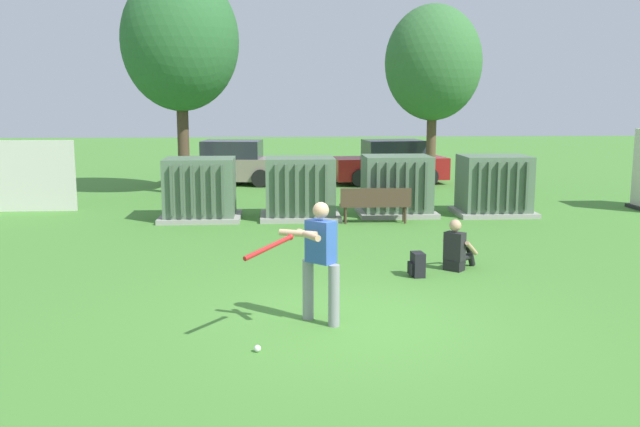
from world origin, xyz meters
TOP-DOWN VIEW (x-y plane):
  - ground_plane at (0.00, 0.00)m, footprint 96.00×96.00m
  - transformer_west at (-2.95, 8.79)m, footprint 2.10×1.70m
  - transformer_mid_west at (-0.33, 8.83)m, footprint 2.10×1.70m
  - transformer_mid_east at (2.33, 9.21)m, footprint 2.10×1.70m
  - transformer_east at (4.99, 9.08)m, footprint 2.10×1.70m
  - park_bench at (1.56, 7.92)m, footprint 1.81×0.44m
  - batter at (-0.41, -0.03)m, footprint 1.30×1.33m
  - sports_ball at (-1.25, -1.12)m, footprint 0.09×0.09m
  - seated_spectator at (2.38, 2.98)m, footprint 0.73×0.75m
  - backpack at (1.53, 2.50)m, footprint 0.29×0.34m
  - tree_left at (-3.98, 13.80)m, footprint 3.78×3.78m
  - tree_center_left at (4.47, 14.56)m, footprint 3.31×3.31m
  - parked_car_leftmost at (-2.65, 16.43)m, footprint 4.37×2.28m
  - parked_car_left_of_center at (3.32, 16.27)m, footprint 4.36×2.27m

SIDE VIEW (x-z plane):
  - ground_plane at x=0.00m, z-range 0.00..0.00m
  - sports_ball at x=-1.25m, z-range 0.00..0.09m
  - backpack at x=1.53m, z-range -0.01..0.43m
  - seated_spectator at x=2.38m, z-range -0.11..0.86m
  - park_bench at x=1.56m, z-range 0.08..0.99m
  - parked_car_leftmost at x=-2.65m, z-range -0.06..1.56m
  - parked_car_left_of_center at x=3.32m, z-range -0.06..1.56m
  - transformer_west at x=-2.95m, z-range -0.02..1.60m
  - transformer_mid_west at x=-0.33m, z-range -0.02..1.60m
  - transformer_mid_east at x=2.33m, z-range -0.02..1.60m
  - transformer_east at x=4.99m, z-range -0.02..1.60m
  - batter at x=-0.41m, z-range 0.11..1.85m
  - tree_center_left at x=4.47m, z-range 1.18..7.50m
  - tree_left at x=-3.98m, z-range 1.34..8.57m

